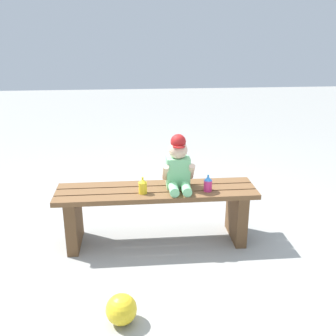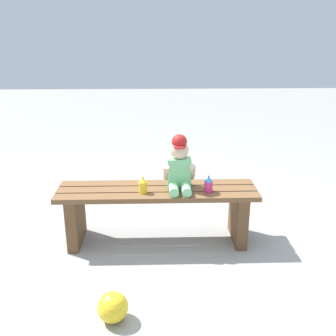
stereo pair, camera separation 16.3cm
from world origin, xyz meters
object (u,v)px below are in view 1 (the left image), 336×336
at_px(park_bench, 157,206).
at_px(sippy_cup_right, 208,184).
at_px(sippy_cup_left, 143,186).
at_px(toy_ball, 121,309).
at_px(child_figure, 178,165).

bearing_deg(park_bench, sippy_cup_right, -10.70).
relative_size(sippy_cup_left, toy_ball, 0.71).
height_order(child_figure, sippy_cup_left, child_figure).
xyz_separation_m(child_figure, sippy_cup_left, (-0.26, -0.08, -0.12)).
bearing_deg(sippy_cup_left, child_figure, 17.37).
relative_size(park_bench, sippy_cup_right, 11.87).
bearing_deg(child_figure, sippy_cup_right, -21.72).
xyz_separation_m(park_bench, child_figure, (0.16, 0.01, 0.32)).
relative_size(sippy_cup_right, toy_ball, 0.71).
xyz_separation_m(child_figure, toy_ball, (-0.42, -0.89, -0.52)).
bearing_deg(sippy_cup_right, sippy_cup_left, 180.00).
xyz_separation_m(park_bench, sippy_cup_left, (-0.10, -0.07, 0.20)).
distance_m(park_bench, sippy_cup_left, 0.23).
xyz_separation_m(sippy_cup_left, sippy_cup_right, (0.47, 0.00, 0.00)).
relative_size(child_figure, sippy_cup_left, 3.26).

